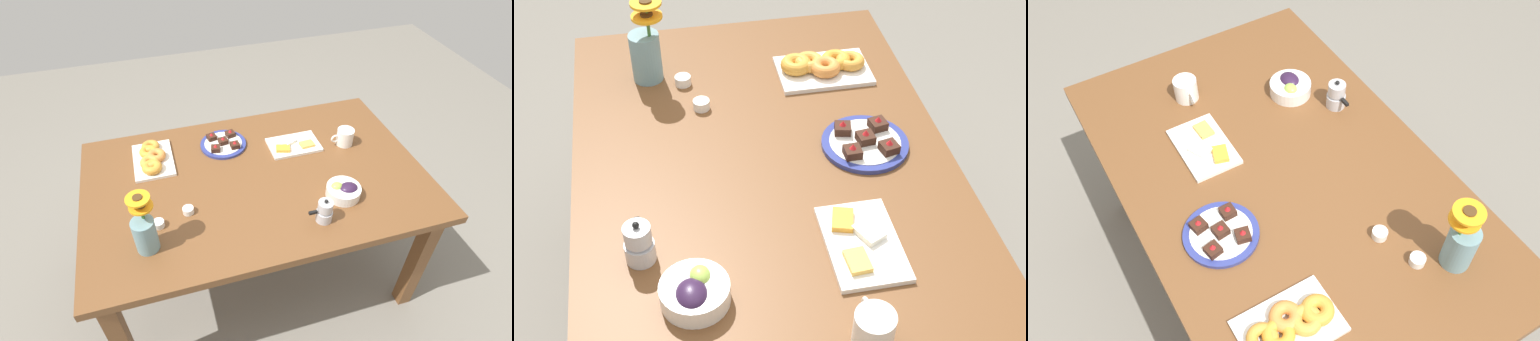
{
  "view_description": "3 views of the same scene",
  "coord_description": "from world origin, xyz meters",
  "views": [
    {
      "loc": [
        0.4,
        1.33,
        2.02
      ],
      "look_at": [
        0.0,
        0.0,
        0.78
      ],
      "focal_mm": 28.0,
      "sensor_mm": 36.0,
      "label": 1
    },
    {
      "loc": [
        -1.31,
        0.25,
        1.98
      ],
      "look_at": [
        0.0,
        0.0,
        0.78
      ],
      "focal_mm": 50.0,
      "sensor_mm": 36.0,
      "label": 2
    },
    {
      "loc": [
        1.0,
        -0.59,
        2.22
      ],
      "look_at": [
        0.0,
        0.0,
        0.78
      ],
      "focal_mm": 40.0,
      "sensor_mm": 36.0,
      "label": 3
    }
  ],
  "objects": [
    {
      "name": "dessert_plate",
      "position": [
        0.09,
        -0.28,
        0.75
      ],
      "size": [
        0.24,
        0.24,
        0.05
      ],
      "color": "navy",
      "rests_on": "dining_table"
    },
    {
      "name": "coffee_mug",
      "position": [
        -0.51,
        -0.12,
        0.78
      ],
      "size": [
        0.12,
        0.09,
        0.09
      ],
      "color": "white",
      "rests_on": "dining_table"
    },
    {
      "name": "flower_vase",
      "position": [
        0.52,
        0.27,
        0.83
      ],
      "size": [
        0.1,
        0.11,
        0.27
      ],
      "color": "#6B939E",
      "rests_on": "dining_table"
    },
    {
      "name": "jam_cup_honey",
      "position": [
        0.34,
        0.14,
        0.76
      ],
      "size": [
        0.05,
        0.05,
        0.03
      ],
      "color": "white",
      "rests_on": "dining_table"
    },
    {
      "name": "jam_cup_berry",
      "position": [
        0.47,
        0.18,
        0.76
      ],
      "size": [
        0.05,
        0.05,
        0.03
      ],
      "color": "white",
      "rests_on": "dining_table"
    },
    {
      "name": "ground_plane",
      "position": [
        0.0,
        0.0,
        0.0
      ],
      "size": [
        6.0,
        6.0,
        0.0
      ],
      "primitive_type": "plane",
      "color": "slate"
    },
    {
      "name": "moka_pot",
      "position": [
        -0.2,
        0.34,
        0.79
      ],
      "size": [
        0.11,
        0.07,
        0.12
      ],
      "color": "#B7B7BC",
      "rests_on": "dining_table"
    },
    {
      "name": "dining_table",
      "position": [
        0.0,
        0.0,
        0.65
      ],
      "size": [
        1.6,
        1.0,
        0.74
      ],
      "color": "brown",
      "rests_on": "ground_plane"
    },
    {
      "name": "croissant_platter",
      "position": [
        0.46,
        -0.25,
        0.76
      ],
      "size": [
        0.19,
        0.29,
        0.05
      ],
      "color": "white",
      "rests_on": "dining_table"
    },
    {
      "name": "grape_bowl",
      "position": [
        -0.34,
        0.23,
        0.77
      ],
      "size": [
        0.15,
        0.15,
        0.07
      ],
      "color": "white",
      "rests_on": "dining_table"
    },
    {
      "name": "cheese_platter",
      "position": [
        -0.25,
        -0.17,
        0.75
      ],
      "size": [
        0.26,
        0.17,
        0.03
      ],
      "color": "white",
      "rests_on": "dining_table"
    }
  ]
}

